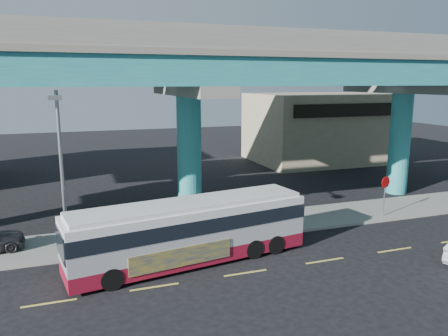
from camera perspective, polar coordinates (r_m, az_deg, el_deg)
name	(u,v)px	position (r m, az deg, el deg)	size (l,w,h in m)	color
ground	(243,270)	(19.89, 2.49, -13.20)	(120.00, 120.00, 0.00)	black
sidewalk	(206,230)	(24.68, -2.30, -8.05)	(70.00, 4.00, 0.15)	gray
lane_markings	(246,273)	(19.63, 2.83, -13.52)	(58.00, 0.12, 0.01)	#D8C64C
viaduct	(188,66)	(26.78, -4.79, 13.16)	(52.00, 12.40, 11.70)	#216A7D
building_beige	(321,127)	(47.10, 12.56, 5.22)	(14.00, 10.23, 7.00)	tan
transit_bus	(190,229)	(20.23, -4.42, -7.96)	(11.49, 4.16, 2.89)	maroon
street_lamp	(60,153)	(20.46, -20.61, 1.90)	(0.50, 2.51, 7.71)	gray
stop_sign	(385,188)	(28.16, 20.31, -2.40)	(0.73, 0.20, 2.47)	gray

